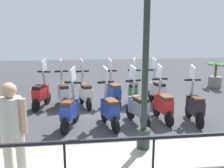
% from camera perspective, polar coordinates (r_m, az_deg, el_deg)
% --- Properties ---
extents(ground_plane, '(28.00, 28.00, 0.00)m').
position_cam_1_polar(ground_plane, '(7.46, 4.03, -6.99)').
color(ground_plane, '#38383D').
extents(fence_railing, '(0.04, 16.03, 1.07)m').
position_cam_1_polar(fence_railing, '(3.42, 18.31, -15.85)').
color(fence_railing, black).
rests_on(fence_railing, promenade_walkway).
extents(lamp_post_near, '(0.26, 0.90, 3.96)m').
position_cam_1_polar(lamp_post_near, '(4.69, 7.68, 5.20)').
color(lamp_post_near, '#232D28').
rests_on(lamp_post_near, promenade_walkway).
extents(pedestrian_distant, '(0.41, 0.47, 1.59)m').
position_cam_1_polar(pedestrian_distant, '(3.97, -21.88, -9.07)').
color(pedestrian_distant, beige).
rests_on(pedestrian_distant, promenade_walkway).
extents(potted_palm, '(1.06, 0.66, 1.05)m').
position_cam_1_polar(potted_palm, '(11.79, 22.51, 1.53)').
color(potted_palm, slate).
rests_on(potted_palm, ground_plane).
extents(scooter_near_0, '(1.23, 0.44, 1.54)m').
position_cam_1_polar(scooter_near_0, '(7.02, 18.38, -4.73)').
color(scooter_near_0, black).
rests_on(scooter_near_0, ground_plane).
extents(scooter_near_1, '(1.23, 0.44, 1.54)m').
position_cam_1_polar(scooter_near_1, '(6.93, 11.58, -4.55)').
color(scooter_near_1, black).
rests_on(scooter_near_1, ground_plane).
extents(scooter_near_2, '(1.21, 0.53, 1.54)m').
position_cam_1_polar(scooter_near_2, '(6.62, 5.92, -5.16)').
color(scooter_near_2, black).
rests_on(scooter_near_2, ground_plane).
extents(scooter_near_3, '(1.21, 0.51, 1.54)m').
position_cam_1_polar(scooter_near_3, '(6.41, -0.56, -5.71)').
color(scooter_near_3, black).
rests_on(scooter_near_3, ground_plane).
extents(scooter_near_4, '(1.20, 0.55, 1.54)m').
position_cam_1_polar(scooter_near_4, '(6.43, -9.56, -5.82)').
color(scooter_near_4, black).
rests_on(scooter_near_4, ground_plane).
extents(scooter_far_0, '(1.23, 0.47, 1.54)m').
position_cam_1_polar(scooter_far_0, '(8.48, 10.29, -1.39)').
color(scooter_far_0, black).
rests_on(scooter_far_0, ground_plane).
extents(scooter_far_1, '(1.21, 0.52, 1.54)m').
position_cam_1_polar(scooter_far_1, '(8.31, 4.91, -1.52)').
color(scooter_far_1, black).
rests_on(scooter_far_1, ground_plane).
extents(scooter_far_2, '(1.22, 0.51, 1.54)m').
position_cam_1_polar(scooter_far_2, '(8.12, 0.27, -1.79)').
color(scooter_far_2, black).
rests_on(scooter_far_2, ground_plane).
extents(scooter_far_3, '(1.21, 0.52, 1.54)m').
position_cam_1_polar(scooter_far_3, '(8.09, -6.21, -1.92)').
color(scooter_far_3, black).
rests_on(scooter_far_3, ground_plane).
extents(scooter_far_4, '(1.22, 0.49, 1.54)m').
position_cam_1_polar(scooter_far_4, '(8.20, -11.08, -1.90)').
color(scooter_far_4, black).
rests_on(scooter_far_4, ground_plane).
extents(scooter_far_5, '(1.20, 0.54, 1.54)m').
position_cam_1_polar(scooter_far_5, '(8.27, -15.88, -2.02)').
color(scooter_far_5, black).
rests_on(scooter_far_5, ground_plane).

